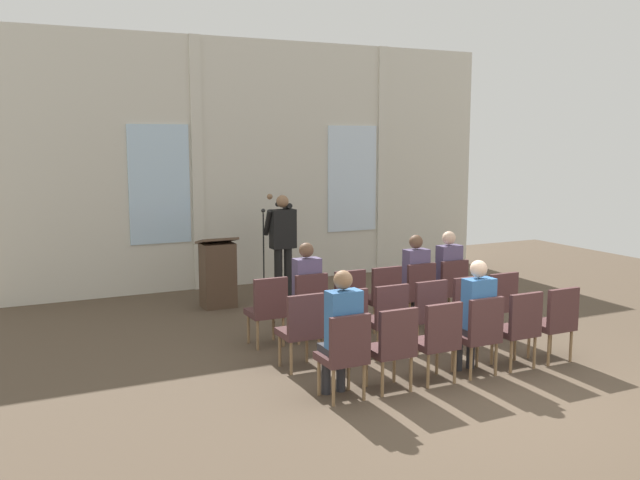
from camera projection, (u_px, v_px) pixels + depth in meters
name	position (u px, v px, depth m)	size (l,w,h in m)	color
ground_plane	(494.00, 397.00, 7.50)	(17.43, 17.43, 0.00)	brown
rear_partition	(262.00, 164.00, 13.13)	(9.57, 0.14, 4.51)	beige
speaker	(282.00, 239.00, 11.93)	(0.51, 0.69, 1.78)	black
mic_stand	(264.00, 280.00, 11.99)	(0.28, 0.28, 1.55)	black
lectern	(218.00, 273.00, 11.41)	(0.60, 0.48, 1.16)	#4C3828
chair_r0_c0	(268.00, 307.00, 9.24)	(0.46, 0.44, 0.94)	olive
chair_r0_c1	(308.00, 302.00, 9.50)	(0.46, 0.44, 0.94)	olive
audience_r0_c1	(305.00, 286.00, 9.54)	(0.36, 0.39, 1.34)	#2D2D33
chair_r0_c2	(346.00, 298.00, 9.75)	(0.46, 0.44, 0.94)	olive
chair_r0_c3	(382.00, 294.00, 10.01)	(0.46, 0.44, 0.94)	olive
chair_r0_c4	(417.00, 290.00, 10.26)	(0.46, 0.44, 0.94)	olive
audience_r0_c4	(414.00, 275.00, 10.31)	(0.36, 0.39, 1.34)	#2D2D33
chair_r0_c5	(450.00, 286.00, 10.52)	(0.46, 0.44, 0.94)	olive
audience_r0_c5	(447.00, 271.00, 10.56)	(0.36, 0.39, 1.36)	#2D2D33
chair_r1_c0	(302.00, 326.00, 8.29)	(0.46, 0.44, 0.94)	olive
chair_r1_c1	(346.00, 321.00, 8.55)	(0.46, 0.44, 0.94)	olive
chair_r1_c2	(387.00, 315.00, 8.80)	(0.46, 0.44, 0.94)	olive
chair_r1_c3	(426.00, 310.00, 9.06)	(0.46, 0.44, 0.94)	olive
chair_r1_c4	(463.00, 306.00, 9.31)	(0.46, 0.44, 0.94)	olive
chair_r1_c5	(497.00, 301.00, 9.57)	(0.46, 0.44, 0.94)	olive
chair_r2_c0	(345.00, 351.00, 7.34)	(0.46, 0.44, 0.94)	olive
audience_r2_c0	(341.00, 328.00, 7.37)	(0.36, 0.39, 1.38)	#2D2D33
chair_r2_c1	(393.00, 344.00, 7.59)	(0.46, 0.44, 0.94)	olive
chair_r2_c2	(437.00, 337.00, 7.85)	(0.46, 0.44, 0.94)	olive
chair_r2_c3	(479.00, 331.00, 8.10)	(0.46, 0.44, 0.94)	olive
audience_r2_c3	(475.00, 311.00, 8.14)	(0.36, 0.39, 1.35)	#2D2D33
chair_r2_c4	(519.00, 325.00, 8.36)	(0.46, 0.44, 0.94)	olive
chair_r2_c5	(556.00, 319.00, 8.61)	(0.46, 0.44, 0.94)	olive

